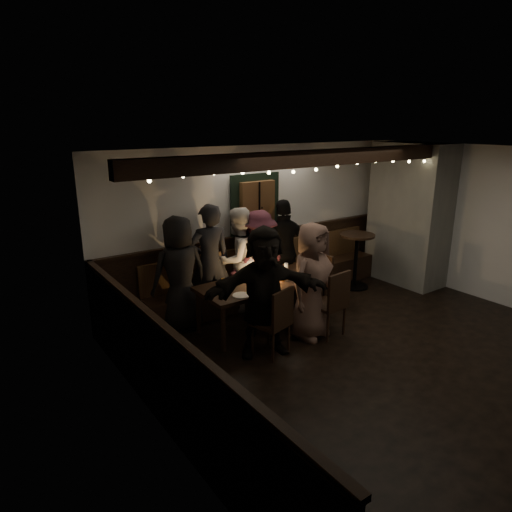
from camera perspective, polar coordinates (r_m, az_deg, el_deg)
room at (r=7.79m, az=11.90°, el=2.08°), size 6.02×5.01×2.62m
dining_table at (r=6.73m, az=0.98°, el=-3.71°), size 1.98×0.85×0.86m
chair_near_left at (r=5.95m, az=2.55°, el=-7.78°), size 0.52×0.52×0.94m
chair_near_right at (r=6.53m, az=9.54°, el=-5.48°), size 0.49×0.49×0.98m
chair_end at (r=7.62m, az=9.13°, el=-2.51°), size 0.46×0.46×0.91m
high_top at (r=8.52m, az=12.41°, el=0.26°), size 0.63×0.63×1.01m
person_a at (r=6.71m, az=-9.54°, el=-2.16°), size 0.87×0.60×1.70m
person_b at (r=7.02m, az=-5.81°, el=-0.72°), size 0.73×0.55×1.80m
person_c at (r=7.29m, az=-2.30°, el=-0.46°), size 0.91×0.76×1.69m
person_d at (r=7.36m, az=0.31°, el=-0.52°), size 1.08×0.66×1.63m
person_e at (r=7.64m, az=3.49°, el=0.58°), size 1.11×0.76×1.75m
person_f at (r=5.89m, az=1.06°, el=-4.46°), size 1.68×1.05×1.73m
person_g at (r=6.40m, az=6.95°, el=-3.14°), size 0.92×0.72×1.67m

